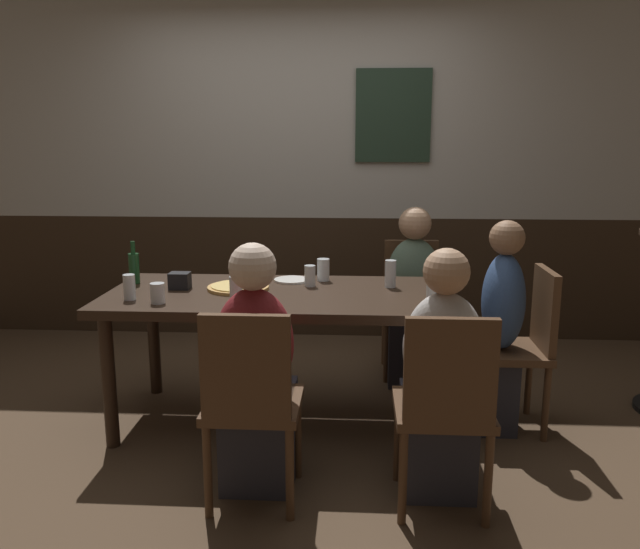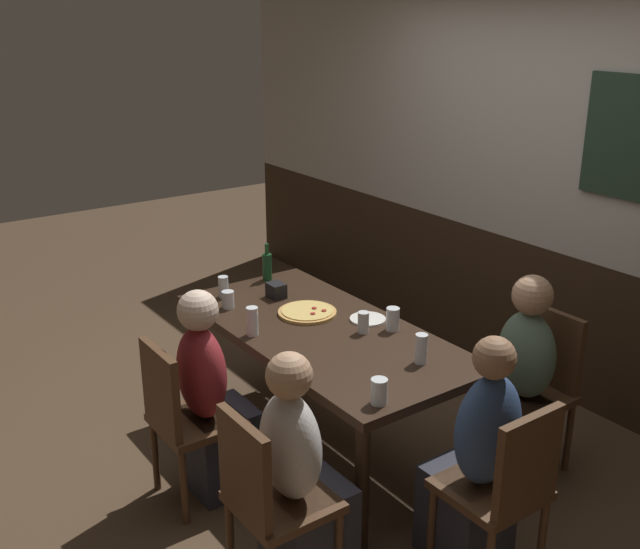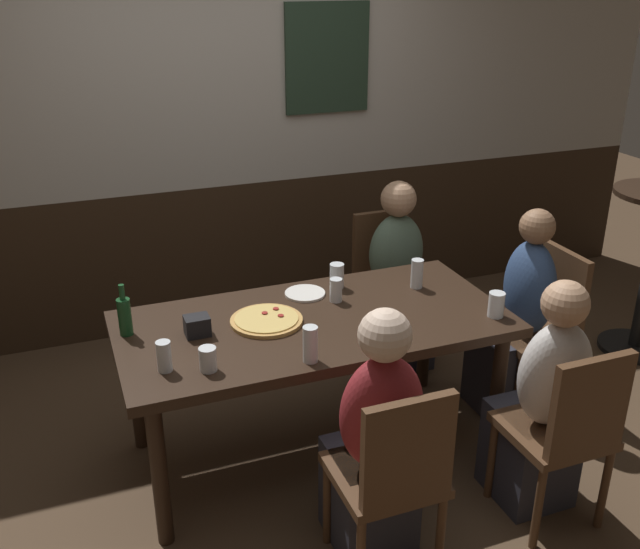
{
  "view_description": "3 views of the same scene",
  "coord_description": "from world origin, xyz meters",
  "px_view_note": "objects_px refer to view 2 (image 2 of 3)",
  "views": [
    {
      "loc": [
        0.43,
        -3.29,
        1.54
      ],
      "look_at": [
        0.23,
        0.07,
        0.82
      ],
      "focal_mm": 35.51,
      "sensor_mm": 36.0,
      "label": 1
    },
    {
      "loc": [
        3.04,
        -2.19,
        2.4
      ],
      "look_at": [
        0.08,
        -0.07,
        1.09
      ],
      "focal_mm": 41.99,
      "sensor_mm": 36.0,
      "label": 2
    },
    {
      "loc": [
        -1.04,
        -2.79,
        2.25
      ],
      "look_at": [
        0.08,
        0.12,
        0.91
      ],
      "focal_mm": 40.11,
      "sensor_mm": 36.0,
      "label": 3
    }
  ],
  "objects_px": {
    "pint_glass_pale": "(379,393)",
    "condiment_caddy": "(276,290)",
    "person_right_far": "(517,393)",
    "dining_table": "(322,342)",
    "person_right_near": "(300,487)",
    "tumbler_water": "(228,301)",
    "beer_bottle_green": "(267,266)",
    "pint_glass_amber": "(421,350)",
    "person_mid_near": "(212,408)",
    "chair_head_east": "(505,485)",
    "pizza": "(307,312)",
    "chair_right_near": "(267,495)",
    "person_head_east": "(476,471)",
    "plate_white_large": "(368,319)",
    "chair_mid_near": "(183,414)",
    "chair_right_far": "(537,382)",
    "beer_glass_tall": "(393,320)",
    "beer_glass_half": "(363,323)",
    "pint_glass_stout": "(223,288)",
    "tumbler_short": "(252,323)"
  },
  "relations": [
    {
      "from": "pint_glass_amber",
      "to": "plate_white_large",
      "type": "bearing_deg",
      "value": 167.92
    },
    {
      "from": "pint_glass_pale",
      "to": "condiment_caddy",
      "type": "relative_size",
      "value": 1.09
    },
    {
      "from": "chair_right_far",
      "to": "pizza",
      "type": "bearing_deg",
      "value": -141.6
    },
    {
      "from": "chair_mid_near",
      "to": "plate_white_large",
      "type": "relative_size",
      "value": 4.34
    },
    {
      "from": "person_head_east",
      "to": "tumbler_water",
      "type": "distance_m",
      "value": 1.77
    },
    {
      "from": "dining_table",
      "to": "plate_white_large",
      "type": "bearing_deg",
      "value": 78.57
    },
    {
      "from": "dining_table",
      "to": "pint_glass_stout",
      "type": "xyz_separation_m",
      "value": [
        -0.73,
        -0.21,
        0.14
      ]
    },
    {
      "from": "tumbler_water",
      "to": "beer_bottle_green",
      "type": "relative_size",
      "value": 0.42
    },
    {
      "from": "person_right_far",
      "to": "tumbler_water",
      "type": "xyz_separation_m",
      "value": [
        -1.36,
        -0.96,
        0.3
      ]
    },
    {
      "from": "person_right_far",
      "to": "person_right_near",
      "type": "bearing_deg",
      "value": -90.0
    },
    {
      "from": "dining_table",
      "to": "person_right_near",
      "type": "distance_m",
      "value": 1.07
    },
    {
      "from": "tumbler_short",
      "to": "beer_glass_tall",
      "type": "height_order",
      "value": "tumbler_short"
    },
    {
      "from": "chair_right_near",
      "to": "person_head_east",
      "type": "xyz_separation_m",
      "value": [
        0.36,
        0.85,
        -0.02
      ]
    },
    {
      "from": "chair_right_far",
      "to": "pint_glass_amber",
      "type": "height_order",
      "value": "pint_glass_amber"
    },
    {
      "from": "chair_mid_near",
      "to": "chair_right_near",
      "type": "bearing_deg",
      "value": 0.0
    },
    {
      "from": "chair_head_east",
      "to": "pint_glass_amber",
      "type": "bearing_deg",
      "value": 167.69
    },
    {
      "from": "pint_glass_pale",
      "to": "chair_right_far",
      "type": "bearing_deg",
      "value": 90.56
    },
    {
      "from": "chair_right_far",
      "to": "tumbler_water",
      "type": "distance_m",
      "value": 1.79
    },
    {
      "from": "person_right_near",
      "to": "beer_glass_tall",
      "type": "bearing_deg",
      "value": 119.58
    },
    {
      "from": "chair_right_far",
      "to": "chair_head_east",
      "type": "relative_size",
      "value": 1.0
    },
    {
      "from": "condiment_caddy",
      "to": "person_right_far",
      "type": "bearing_deg",
      "value": 25.81
    },
    {
      "from": "chair_head_east",
      "to": "pint_glass_pale",
      "type": "relative_size",
      "value": 7.36
    },
    {
      "from": "person_right_far",
      "to": "person_right_near",
      "type": "relative_size",
      "value": 1.01
    },
    {
      "from": "dining_table",
      "to": "condiment_caddy",
      "type": "distance_m",
      "value": 0.55
    },
    {
      "from": "condiment_caddy",
      "to": "chair_head_east",
      "type": "bearing_deg",
      "value": -1.35
    },
    {
      "from": "chair_head_east",
      "to": "person_head_east",
      "type": "height_order",
      "value": "person_head_east"
    },
    {
      "from": "person_mid_near",
      "to": "beer_bottle_green",
      "type": "bearing_deg",
      "value": 134.32
    },
    {
      "from": "chair_right_near",
      "to": "person_head_east",
      "type": "height_order",
      "value": "person_head_east"
    },
    {
      "from": "chair_right_far",
      "to": "chair_right_near",
      "type": "height_order",
      "value": "same"
    },
    {
      "from": "chair_right_far",
      "to": "beer_bottle_green",
      "type": "xyz_separation_m",
      "value": [
        -1.63,
        -0.69,
        0.34
      ]
    },
    {
      "from": "dining_table",
      "to": "person_head_east",
      "type": "distance_m",
      "value": 1.18
    },
    {
      "from": "plate_white_large",
      "to": "person_right_near",
      "type": "bearing_deg",
      "value": -52.34
    },
    {
      "from": "dining_table",
      "to": "pint_glass_amber",
      "type": "distance_m",
      "value": 0.66
    },
    {
      "from": "person_right_near",
      "to": "pint_glass_pale",
      "type": "xyz_separation_m",
      "value": [
        0.01,
        0.42,
        0.33
      ]
    },
    {
      "from": "person_right_far",
      "to": "tumbler_short",
      "type": "height_order",
      "value": "person_right_far"
    },
    {
      "from": "dining_table",
      "to": "person_mid_near",
      "type": "distance_m",
      "value": 0.71
    },
    {
      "from": "person_mid_near",
      "to": "chair_right_near",
      "type": "bearing_deg",
      "value": -11.52
    },
    {
      "from": "person_head_east",
      "to": "beer_glass_half",
      "type": "height_order",
      "value": "person_head_east"
    },
    {
      "from": "chair_head_east",
      "to": "pint_glass_amber",
      "type": "relative_size",
      "value": 5.81
    },
    {
      "from": "chair_right_near",
      "to": "pint_glass_stout",
      "type": "relative_size",
      "value": 6.7
    },
    {
      "from": "chair_mid_near",
      "to": "plate_white_large",
      "type": "distance_m",
      "value": 1.16
    },
    {
      "from": "beer_glass_tall",
      "to": "beer_bottle_green",
      "type": "relative_size",
      "value": 0.53
    },
    {
      "from": "chair_right_near",
      "to": "person_head_east",
      "type": "distance_m",
      "value": 0.93
    },
    {
      "from": "pint_glass_amber",
      "to": "person_right_far",
      "type": "bearing_deg",
      "value": 71.47
    },
    {
      "from": "chair_right_far",
      "to": "chair_mid_near",
      "type": "distance_m",
      "value": 1.88
    },
    {
      "from": "pint_glass_amber",
      "to": "beer_glass_tall",
      "type": "xyz_separation_m",
      "value": [
        -0.38,
        0.15,
        -0.01
      ]
    },
    {
      "from": "chair_right_near",
      "to": "pizza",
      "type": "height_order",
      "value": "chair_right_near"
    },
    {
      "from": "person_mid_near",
      "to": "tumbler_water",
      "type": "relative_size",
      "value": 10.98
    },
    {
      "from": "tumbler_water",
      "to": "pint_glass_stout",
      "type": "bearing_deg",
      "value": 159.77
    },
    {
      "from": "chair_head_east",
      "to": "pizza",
      "type": "bearing_deg",
      "value": 178.18
    }
  ]
}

